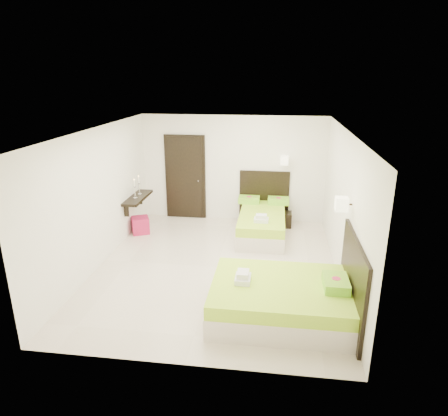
# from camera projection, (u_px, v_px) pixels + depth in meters

# --- Properties ---
(floor) EXTENTS (5.50, 5.50, 0.00)m
(floor) POSITION_uv_depth(u_px,v_px,m) (217.00, 267.00, 7.66)
(floor) COLOR beige
(floor) RESTS_ON ground
(bed_single) EXTENTS (1.22, 2.04, 1.68)m
(bed_single) POSITION_uv_depth(u_px,v_px,m) (262.00, 221.00, 9.18)
(bed_single) COLOR beige
(bed_single) RESTS_ON ground
(bed_double) EXTENTS (2.10, 1.78, 1.73)m
(bed_double) POSITION_uv_depth(u_px,v_px,m) (285.00, 298.00, 6.02)
(bed_double) COLOR beige
(bed_double) RESTS_ON ground
(nightstand) EXTENTS (0.40, 0.35, 0.35)m
(nightstand) POSITION_uv_depth(u_px,v_px,m) (283.00, 219.00, 9.67)
(nightstand) COLOR black
(nightstand) RESTS_ON ground
(ottoman) EXTENTS (0.50, 0.50, 0.38)m
(ottoman) POSITION_uv_depth(u_px,v_px,m) (140.00, 225.00, 9.26)
(ottoman) COLOR #AC1743
(ottoman) RESTS_ON ground
(door) EXTENTS (1.02, 0.15, 2.14)m
(door) POSITION_uv_depth(u_px,v_px,m) (185.00, 178.00, 10.01)
(door) COLOR black
(door) RESTS_ON ground
(console_shelf) EXTENTS (0.35, 1.20, 0.78)m
(console_shelf) POSITION_uv_depth(u_px,v_px,m) (137.00, 198.00, 9.17)
(console_shelf) COLOR black
(console_shelf) RESTS_ON ground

